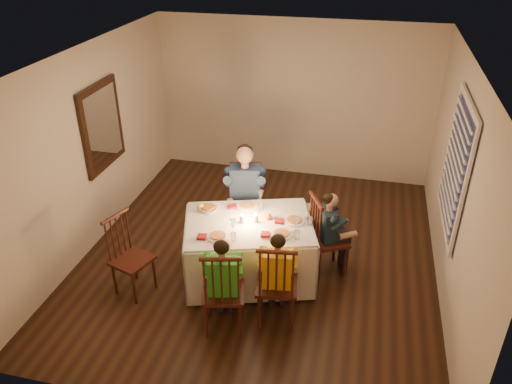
% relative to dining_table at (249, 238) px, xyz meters
% --- Properties ---
extents(ground, '(5.00, 5.00, 0.00)m').
position_rel_dining_table_xyz_m(ground, '(0.03, 0.46, -0.56)').
color(ground, black).
rests_on(ground, ground).
extents(wall_left, '(0.02, 5.00, 2.60)m').
position_rel_dining_table_xyz_m(wall_left, '(-2.22, 0.46, 0.74)').
color(wall_left, beige).
rests_on(wall_left, ground).
extents(wall_right, '(0.02, 5.00, 2.60)m').
position_rel_dining_table_xyz_m(wall_right, '(2.28, 0.46, 0.74)').
color(wall_right, beige).
rests_on(wall_right, ground).
extents(wall_back, '(4.50, 0.02, 2.60)m').
position_rel_dining_table_xyz_m(wall_back, '(0.03, 2.96, 0.74)').
color(wall_back, beige).
rests_on(wall_back, ground).
extents(ceiling, '(5.00, 5.00, 0.00)m').
position_rel_dining_table_xyz_m(ceiling, '(0.03, 0.46, 2.04)').
color(ceiling, white).
rests_on(ceiling, wall_back).
extents(dining_table, '(1.76, 1.49, 0.76)m').
position_rel_dining_table_xyz_m(dining_table, '(0.00, 0.00, 0.00)').
color(dining_table, white).
rests_on(dining_table, ground).
extents(chair_adult, '(0.52, 0.50, 1.07)m').
position_rel_dining_table_xyz_m(chair_adult, '(-0.25, 0.82, -0.56)').
color(chair_adult, '#34110E').
rests_on(chair_adult, ground).
extents(chair_near_left, '(0.52, 0.51, 1.07)m').
position_rel_dining_table_xyz_m(chair_near_left, '(-0.05, -0.91, -0.56)').
color(chair_near_left, '#34110E').
rests_on(chair_near_left, ground).
extents(chair_near_right, '(0.49, 0.47, 1.07)m').
position_rel_dining_table_xyz_m(chair_near_right, '(0.48, -0.67, -0.56)').
color(chair_near_right, '#34110E').
rests_on(chair_near_right, ground).
extents(chair_end, '(0.57, 0.58, 1.07)m').
position_rel_dining_table_xyz_m(chair_end, '(0.92, 0.32, -0.56)').
color(chair_end, '#34110E').
rests_on(chair_end, ground).
extents(chair_extra, '(0.51, 0.53, 1.02)m').
position_rel_dining_table_xyz_m(chair_extra, '(-1.25, -0.59, -0.56)').
color(chair_extra, '#34110E').
rests_on(chair_extra, ground).
extents(adult, '(0.62, 0.59, 1.38)m').
position_rel_dining_table_xyz_m(adult, '(-0.25, 0.82, -0.56)').
color(adult, navy).
rests_on(adult, ground).
extents(child_green, '(0.48, 0.45, 1.16)m').
position_rel_dining_table_xyz_m(child_green, '(-0.05, -0.91, -0.56)').
color(child_green, green).
rests_on(child_green, ground).
extents(child_yellow, '(0.44, 0.42, 1.15)m').
position_rel_dining_table_xyz_m(child_yellow, '(0.48, -0.67, -0.56)').
color(child_yellow, yellow).
rests_on(child_yellow, ground).
extents(child_teal, '(0.48, 0.50, 1.12)m').
position_rel_dining_table_xyz_m(child_teal, '(0.92, 0.32, -0.56)').
color(child_teal, '#17293A').
rests_on(child_teal, ground).
extents(setting_adult, '(0.33, 0.33, 0.02)m').
position_rel_dining_table_xyz_m(setting_adult, '(-0.10, 0.34, 0.24)').
color(setting_adult, white).
rests_on(setting_adult, dining_table).
extents(setting_green, '(0.33, 0.33, 0.02)m').
position_rel_dining_table_xyz_m(setting_green, '(-0.26, -0.38, 0.24)').
color(setting_green, white).
rests_on(setting_green, dining_table).
extents(setting_yellow, '(0.33, 0.33, 0.02)m').
position_rel_dining_table_xyz_m(setting_yellow, '(0.42, -0.17, 0.24)').
color(setting_yellow, white).
rests_on(setting_yellow, dining_table).
extents(setting_teal, '(0.33, 0.33, 0.02)m').
position_rel_dining_table_xyz_m(setting_teal, '(0.52, 0.14, 0.24)').
color(setting_teal, white).
rests_on(setting_teal, dining_table).
extents(candle_left, '(0.06, 0.06, 0.10)m').
position_rel_dining_table_xyz_m(candle_left, '(-0.07, -0.02, 0.28)').
color(candle_left, white).
rests_on(candle_left, dining_table).
extents(candle_right, '(0.06, 0.06, 0.10)m').
position_rel_dining_table_xyz_m(candle_right, '(0.08, 0.03, 0.28)').
color(candle_right, white).
rests_on(candle_right, dining_table).
extents(squash, '(0.09, 0.09, 0.09)m').
position_rel_dining_table_xyz_m(squash, '(-0.64, 0.13, 0.27)').
color(squash, '#FFF343').
rests_on(squash, dining_table).
extents(orange_fruit, '(0.08, 0.08, 0.08)m').
position_rel_dining_table_xyz_m(orange_fruit, '(0.21, 0.12, 0.27)').
color(orange_fruit, orange).
rests_on(orange_fruit, dining_table).
extents(serving_bowl, '(0.22, 0.22, 0.05)m').
position_rel_dining_table_xyz_m(serving_bowl, '(-0.54, 0.14, 0.25)').
color(serving_bowl, white).
rests_on(serving_bowl, dining_table).
extents(wall_mirror, '(0.06, 0.95, 1.15)m').
position_rel_dining_table_xyz_m(wall_mirror, '(-2.19, 0.76, 0.94)').
color(wall_mirror, black).
rests_on(wall_mirror, wall_left).
extents(window_blinds, '(0.07, 1.34, 1.54)m').
position_rel_dining_table_xyz_m(window_blinds, '(2.24, 0.56, 0.94)').
color(window_blinds, black).
rests_on(window_blinds, wall_right).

